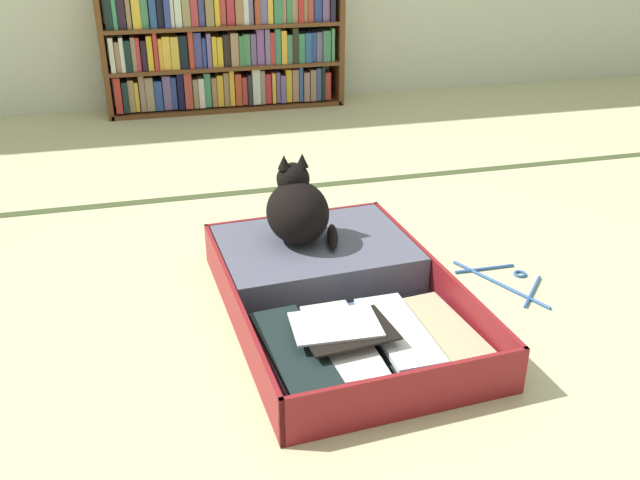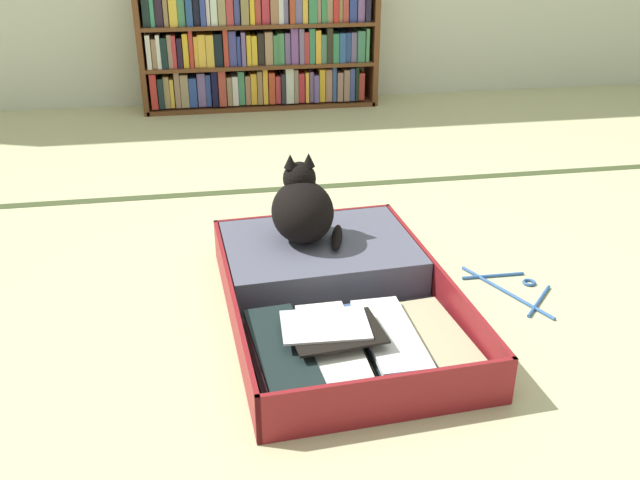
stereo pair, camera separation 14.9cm
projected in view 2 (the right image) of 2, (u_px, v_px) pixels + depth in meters
name	position (u px, v px, depth m)	size (l,w,h in m)	color
ground_plane	(382.00, 303.00, 2.01)	(10.00, 10.00, 0.00)	#C2C08F
tatami_border	(325.00, 186.00, 2.85)	(4.80, 0.05, 0.00)	#3D4827
bookshelf	(258.00, 46.00, 3.85)	(1.32, 0.24, 0.70)	brown
open_suitcase	(330.00, 288.00, 1.98)	(0.65, 0.95, 0.13)	maroon
black_cat	(302.00, 209.00, 2.07)	(0.23, 0.24, 0.26)	black
clothes_hanger	(514.00, 289.00, 2.08)	(0.24, 0.34, 0.01)	#2C5799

